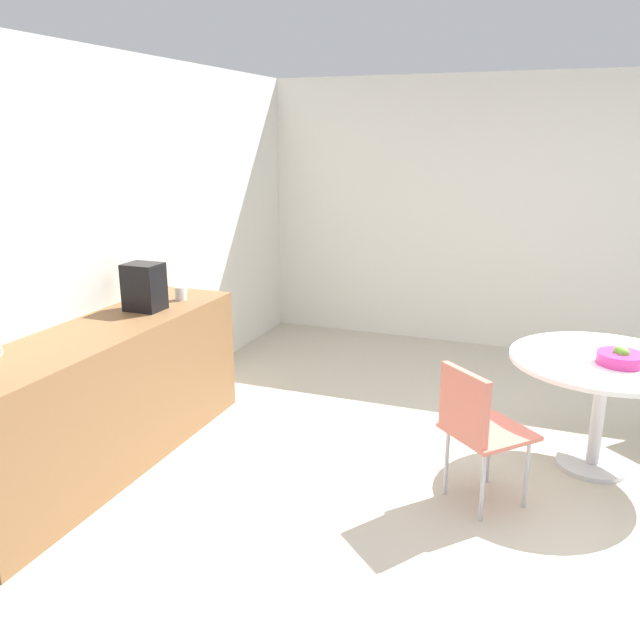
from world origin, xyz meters
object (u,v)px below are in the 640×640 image
Objects in this scene: fruit_bowl at (621,358)px; mug_white at (181,293)px; chair_coral at (476,421)px; coffee_maker at (144,287)px; round_table at (603,378)px.

fruit_bowl is 2.94m from mug_white.
coffee_maker is at bearing 85.66° from chair_coral.
chair_coral is 6.43× the size of mug_white.
coffee_maker reaches higher than mug_white.
coffee_maker is at bearing 167.78° from mug_white.
mug_white is 0.35m from coffee_maker.
fruit_bowl is at bearing -48.85° from chair_coral.
round_table is 3.53× the size of coffee_maker.
chair_coral is at bearing 137.71° from round_table.
chair_coral is 3.04× the size of fruit_bowl.
chair_coral reaches higher than round_table.
round_table is 3.01m from coffee_maker.
fruit_bowl is 3.06m from coffee_maker.
round_table is 2.88m from mug_white.
fruit_bowl is (0.65, -0.74, 0.25)m from chair_coral.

